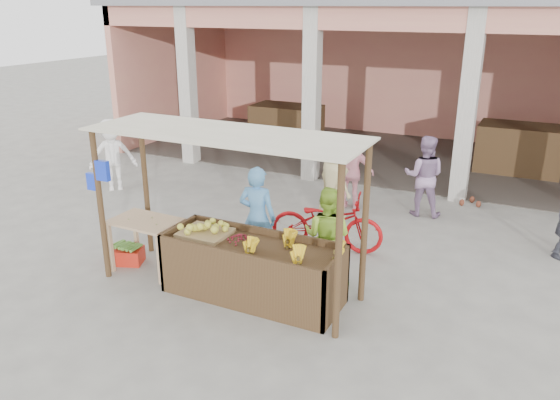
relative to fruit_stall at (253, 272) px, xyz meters
The scene contains 19 objects.
ground 0.64m from the fruit_stall, behind, with size 60.00×60.00×0.00m, color slate.
market_building 9.23m from the fruit_stall, 92.86° to the left, with size 14.40×6.40×4.20m.
fruit_stall is the anchor object (origin of this frame).
stall_awning 1.66m from the fruit_stall, behind, with size 4.09×1.35×2.39m.
banana_heap 0.81m from the fruit_stall, ahead, with size 1.23×0.67×0.22m, color gold, non-canonical shape.
melon_tray 0.96m from the fruit_stall, behind, with size 0.71×0.61×0.19m.
berry_heap 0.52m from the fruit_stall, 165.17° to the left, with size 0.43×0.35×0.14m, color maroon.
side_table 1.95m from the fruit_stall, behind, with size 1.07×0.73×0.86m.
papaya_pile 2.00m from the fruit_stall, behind, with size 0.67×0.38×0.19m, color #518A2D, non-canonical shape.
red_crate 2.41m from the fruit_stall, behind, with size 0.50×0.36×0.26m, color red.
plantain_bundle 2.40m from the fruit_stall, behind, with size 0.39×0.27×0.08m, color #548E33, non-canonical shape.
produce_sacks 5.88m from the fruit_stall, 66.80° to the left, with size 0.75×0.70×0.57m.
vendor_blue 1.12m from the fruit_stall, 114.09° to the left, with size 0.67×0.49×1.80m, color #5192CD.
vendor_green 1.24m from the fruit_stall, 46.68° to the left, with size 0.78×0.45×1.63m, color #93C033.
motorcycle 2.02m from the fruit_stall, 79.60° to the left, with size 2.03×0.70×1.06m, color #A20B0E.
shopper_a 5.97m from the fruit_stall, 150.88° to the left, with size 1.14×0.57×1.77m, color silver.
shopper_b 4.16m from the fruit_stall, 89.18° to the left, with size 0.98×0.52×1.66m, color pink.
shopper_c 3.46m from the fruit_stall, 91.12° to the left, with size 0.85×0.55×1.76m, color tan.
shopper_f 4.68m from the fruit_stall, 71.50° to the left, with size 0.87×0.50×1.79m, color #97789E.
Camera 1 is at (3.95, -6.17, 4.04)m, focal length 35.00 mm.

